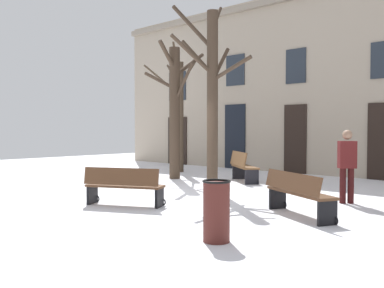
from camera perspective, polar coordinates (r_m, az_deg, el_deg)
The scene contains 10 objects.
ground_plane at distance 10.96m, azimuth -5.29°, elevation -6.87°, with size 30.84×30.84×0.00m, color white.
building_facade at distance 16.93m, azimuth 14.30°, elevation 8.11°, with size 19.28×0.60×6.94m.
tree_foreground at distance 14.56m, azimuth -2.30°, elevation 4.88°, with size 1.96×2.58×4.57m.
tree_left_of_center at distance 16.78m, azimuth -1.67°, elevation 4.23°, with size 1.29×2.42×4.94m.
tree_near_facade at distance 11.64m, azimuth 2.60°, elevation 6.88°, with size 2.46×1.94×5.23m.
litter_bin at distance 6.48m, azimuth 3.29°, elevation -8.88°, with size 0.43×0.43×0.93m.
bench_near_lamp at distance 8.52m, azimuth 13.94°, elevation -6.34°, with size 1.81×1.25×0.87m.
bench_near_center_tree at distance 9.55m, azimuth -9.09°, elevation -5.54°, with size 1.78×1.22×0.86m.
bench_far_corner at distance 13.78m, azimuth 6.83°, elevation -3.01°, with size 1.55×1.36×0.97m.
person_by_shop_door at distance 10.31m, azimuth 20.00°, elevation -2.37°, with size 0.43×0.42×1.67m.
Camera 1 is at (8.07, -7.22, 1.69)m, focal length 39.93 mm.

